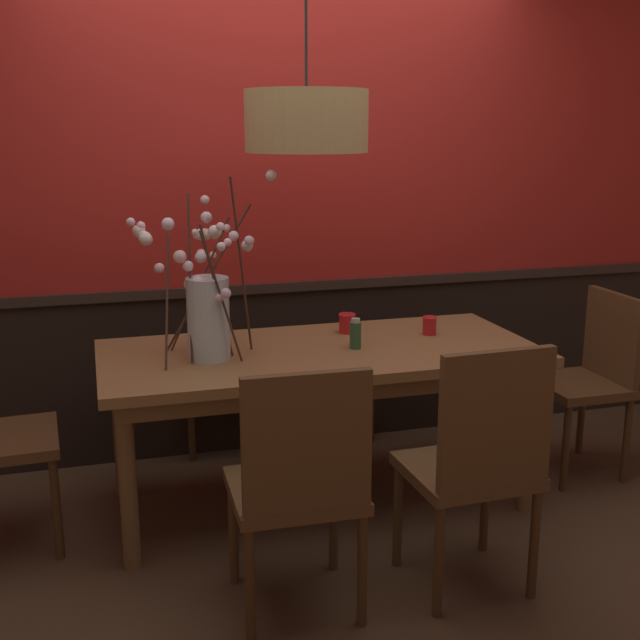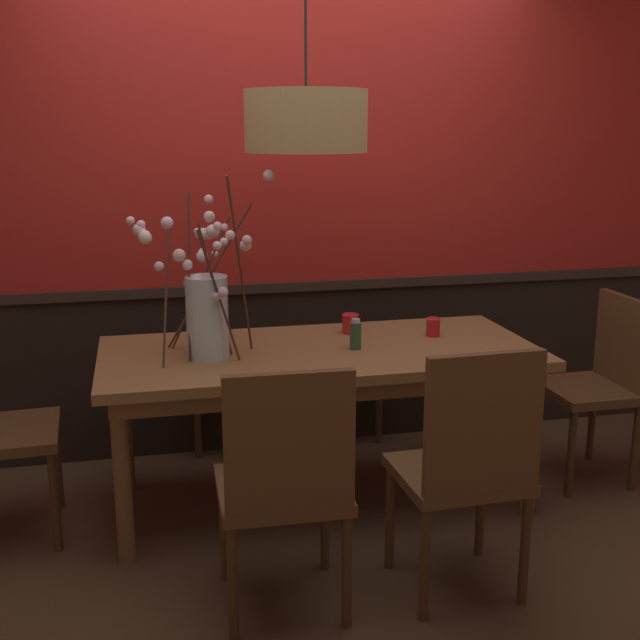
% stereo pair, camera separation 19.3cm
% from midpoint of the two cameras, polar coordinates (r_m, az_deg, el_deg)
% --- Properties ---
extents(ground_plane, '(24.00, 24.00, 0.00)m').
position_cam_midpoint_polar(ground_plane, '(3.82, -1.48, -12.85)').
color(ground_plane, '#4C3321').
extents(back_wall, '(5.86, 0.14, 2.72)m').
position_cam_midpoint_polar(back_wall, '(4.19, -4.35, 8.77)').
color(back_wall, black).
rests_on(back_wall, ground).
extents(dining_table, '(1.93, 0.87, 0.74)m').
position_cam_midpoint_polar(dining_table, '(3.57, -1.55, -3.32)').
color(dining_table, olive).
rests_on(dining_table, ground).
extents(chair_far_side_left, '(0.48, 0.43, 0.87)m').
position_cam_midpoint_polar(chair_far_side_left, '(4.37, -8.22, -2.50)').
color(chair_far_side_left, brown).
rests_on(chair_far_side_left, ground).
extents(chair_head_east_end, '(0.40, 0.44, 0.91)m').
position_cam_midpoint_polar(chair_head_east_end, '(4.15, 17.58, -3.60)').
color(chair_head_east_end, brown).
rests_on(chair_head_east_end, ground).
extents(chair_near_side_right, '(0.46, 0.43, 0.97)m').
position_cam_midpoint_polar(chair_near_side_right, '(2.96, 9.38, -9.75)').
color(chair_near_side_right, brown).
rests_on(chair_near_side_right, ground).
extents(chair_near_side_left, '(0.47, 0.45, 0.95)m').
position_cam_midpoint_polar(chair_near_side_left, '(2.79, -3.51, -11.37)').
color(chair_near_side_left, brown).
rests_on(chair_near_side_left, ground).
extents(chair_far_side_right, '(0.45, 0.40, 0.97)m').
position_cam_midpoint_polar(chair_far_side_right, '(4.48, -0.89, -1.46)').
color(chair_far_side_right, brown).
rests_on(chair_far_side_right, ground).
extents(vase_with_blossoms, '(0.59, 0.61, 0.79)m').
position_cam_midpoint_polar(vase_with_blossoms, '(3.39, -9.78, 0.84)').
color(vase_with_blossoms, silver).
rests_on(vase_with_blossoms, dining_table).
extents(candle_holder_nearer_center, '(0.08, 0.08, 0.09)m').
position_cam_midpoint_polar(candle_holder_nearer_center, '(3.81, 0.50, -0.23)').
color(candle_holder_nearer_center, red).
rests_on(candle_holder_nearer_center, dining_table).
extents(candle_holder_nearer_edge, '(0.07, 0.07, 0.09)m').
position_cam_midpoint_polar(candle_holder_nearer_edge, '(3.80, 6.41, -0.39)').
color(candle_holder_nearer_edge, red).
rests_on(candle_holder_nearer_edge, dining_table).
extents(condiment_bottle, '(0.05, 0.05, 0.14)m').
position_cam_midpoint_polar(condiment_bottle, '(3.53, 0.99, -1.03)').
color(condiment_bottle, '#2D5633').
rests_on(condiment_bottle, dining_table).
extents(pendant_lamp, '(0.51, 0.51, 1.12)m').
position_cam_midpoint_polar(pendant_lamp, '(3.38, -2.66, 14.02)').
color(pendant_lamp, tan).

